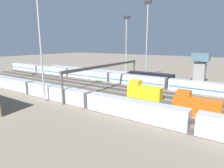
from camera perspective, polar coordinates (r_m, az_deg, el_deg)
The scene contains 19 objects.
ground_plane at distance 68.83m, azimuth -4.56°, elevation -1.25°, with size 400.00×400.00×0.00m, color #756B5B.
track_bed_0 at distance 82.87m, azimuth 3.03°, elevation 1.07°, with size 140.00×2.80×0.12m, color #3D3833.
track_bed_1 at distance 78.72m, azimuth 1.14°, elevation 0.51°, with size 140.00×2.80×0.12m, color #4C443D.
track_bed_2 at distance 74.66m, azimuth -0.96°, elevation -0.12°, with size 140.00×2.80×0.12m, color #3D3833.
track_bed_3 at distance 70.73m, azimuth -3.29°, elevation -0.82°, with size 140.00×2.80×0.12m, color #3D3833.
track_bed_4 at distance 66.94m, azimuth -5.89°, elevation -1.60°, with size 140.00×2.80×0.12m, color #4C443D.
track_bed_5 at distance 63.32m, azimuth -8.81°, elevation -2.47°, with size 140.00×2.80×0.12m, color #4C443D.
track_bed_6 at distance 59.90m, azimuth -12.06°, elevation -3.43°, with size 140.00×2.80×0.12m, color #3D3833.
track_bed_7 at distance 56.71m, azimuth -15.71°, elevation -4.49°, with size 140.00×2.80×0.12m, color #4C443D.
train_on_track_0 at distance 88.59m, azimuth -3.02°, elevation 3.11°, with size 66.40×3.06×4.40m.
train_on_track_7 at distance 56.45m, azimuth -16.03°, elevation -2.52°, with size 119.80×3.00×3.80m.
train_on_track_1 at distance 81.11m, azimuth -1.79°, elevation 2.26°, with size 139.00×3.06×4.40m.
train_on_track_4 at distance 56.24m, azimuth 9.40°, elevation -2.12°, with size 10.00×3.00×5.00m.
train_on_track_5 at distance 47.29m, azimuth 23.49°, elevation -5.68°, with size 10.00×3.00×5.00m.
light_mast_0 at distance 80.41m, azimuth 10.33°, elevation 14.72°, with size 2.80×0.70×31.80m.
light_mast_1 at distance 54.26m, azimuth -20.78°, elevation 15.58°, with size 2.80×0.70×31.79m.
light_mast_2 at distance 83.22m, azimuth 4.23°, elevation 12.89°, with size 2.80×0.70×26.75m.
signal_gantry at distance 64.77m, azimuth -1.54°, elevation 4.90°, with size 0.70×40.00×8.80m.
control_tower at distance 81.79m, azimuth 24.67°, elevation 4.86°, with size 6.00×6.00×12.10m.
Camera 1 is at (-42.09, 52.16, 15.66)m, focal length 30.87 mm.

